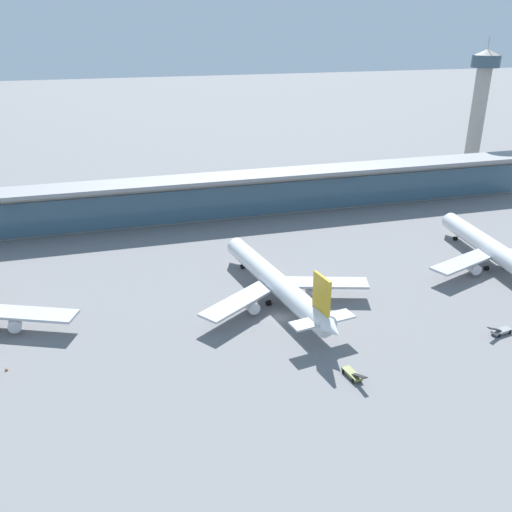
{
  "coord_description": "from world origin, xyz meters",
  "views": [
    {
      "loc": [
        -36.51,
        -106.24,
        64.24
      ],
      "look_at": [
        0.0,
        20.8,
        7.17
      ],
      "focal_mm": 38.49,
      "sensor_mm": 36.0,
      "label": 1
    }
  ],
  "objects": [
    {
      "name": "terminal_building",
      "position": [
        0.0,
        73.9,
        7.87
      ],
      "size": [
        252.2,
        12.8,
        15.2
      ],
      "color": "#9E998E",
      "rests_on": "ground"
    },
    {
      "name": "airliner_centre_stand",
      "position": [
        1.75,
        8.62,
        4.91
      ],
      "size": [
        44.52,
        58.44,
        15.59
      ],
      "color": "white",
      "rests_on": "ground"
    },
    {
      "name": "airliner_right_stand",
      "position": [
        66.6,
        10.64,
        4.91
      ],
      "size": [
        44.81,
        58.57,
        15.59
      ],
      "color": "white",
      "rests_on": "ground"
    },
    {
      "name": "service_truck_mid_apron_olive",
      "position": [
        6.12,
        -26.06,
        0.81
      ],
      "size": [
        2.56,
        6.93,
        2.7
      ],
      "color": "olive",
      "rests_on": "ground"
    },
    {
      "name": "control_tower",
      "position": [
        126.97,
        105.51,
        31.65
      ],
      "size": [
        12.0,
        12.0,
        57.76
      ],
      "color": "#9E998E",
      "rests_on": "ground"
    },
    {
      "name": "ground_plane",
      "position": [
        0.0,
        0.0,
        0.0
      ],
      "size": [
        1200.0,
        1200.0,
        0.0
      ],
      "primitive_type": "plane",
      "color": "slate"
    },
    {
      "name": "safety_cone_alpha",
      "position": [
        -59.16,
        -4.9,
        0.32
      ],
      "size": [
        0.62,
        0.62,
        0.7
      ],
      "color": "orange",
      "rests_on": "ground"
    },
    {
      "name": "service_truck_under_wing_grey",
      "position": [
        44.75,
        -20.36,
        0.81
      ],
      "size": [
        6.94,
        2.65,
        2.7
      ],
      "color": "gray",
      "rests_on": "ground"
    }
  ]
}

